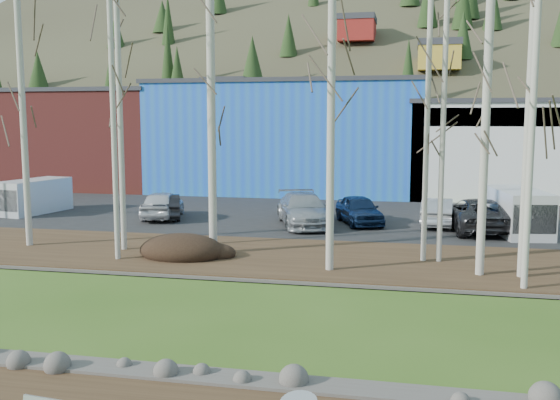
% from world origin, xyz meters
% --- Properties ---
extents(near_bank_rocks, '(80.00, 0.80, 0.50)m').
position_xyz_m(near_bank_rocks, '(0.00, 3.10, 0.00)').
color(near_bank_rocks, '#47423D').
rests_on(near_bank_rocks, ground).
extents(river, '(80.00, 8.00, 0.90)m').
position_xyz_m(river, '(0.00, 7.20, 0.00)').
color(river, black).
rests_on(river, ground).
extents(far_bank_rocks, '(80.00, 0.80, 0.46)m').
position_xyz_m(far_bank_rocks, '(0.00, 11.30, 0.00)').
color(far_bank_rocks, '#47423D').
rests_on(far_bank_rocks, ground).
extents(far_bank, '(80.00, 7.00, 0.15)m').
position_xyz_m(far_bank, '(0.00, 14.50, 0.07)').
color(far_bank, '#382616').
rests_on(far_bank, ground).
extents(parking_lot, '(80.00, 14.00, 0.14)m').
position_xyz_m(parking_lot, '(0.00, 25.00, 0.07)').
color(parking_lot, black).
rests_on(parking_lot, ground).
extents(building_brick, '(16.32, 12.24, 7.80)m').
position_xyz_m(building_brick, '(-24.00, 39.00, 3.91)').
color(building_brick, maroon).
rests_on(building_brick, ground).
extents(building_blue, '(20.40, 12.24, 8.30)m').
position_xyz_m(building_blue, '(-6.00, 39.00, 4.16)').
color(building_blue, blue).
rests_on(building_blue, ground).
extents(building_white, '(18.36, 12.24, 6.80)m').
position_xyz_m(building_white, '(12.00, 38.98, 3.41)').
color(building_white, silver).
rests_on(building_white, ground).
extents(hillside, '(160.00, 72.00, 35.00)m').
position_xyz_m(hillside, '(0.00, 84.00, 17.50)').
color(hillside, '#352F20').
rests_on(hillside, ground).
extents(dirt_mound, '(3.34, 2.36, 0.66)m').
position_xyz_m(dirt_mound, '(-5.57, 13.56, 0.48)').
color(dirt_mound, black).
rests_on(dirt_mound, far_bank).
extents(birch_0, '(0.27, 0.27, 10.46)m').
position_xyz_m(birch_0, '(-12.70, 14.34, 5.38)').
color(birch_0, beige).
rests_on(birch_0, far_bank).
extents(birch_1, '(0.23, 0.23, 11.00)m').
position_xyz_m(birch_1, '(-8.38, 14.37, 5.65)').
color(birch_1, beige).
rests_on(birch_1, far_bank).
extents(birch_2, '(0.32, 0.32, 10.28)m').
position_xyz_m(birch_2, '(-4.58, 14.43, 5.29)').
color(birch_2, beige).
rests_on(birch_2, far_bank).
extents(birch_3, '(0.20, 0.20, 10.90)m').
position_xyz_m(birch_3, '(-7.83, 12.69, 5.60)').
color(birch_3, beige).
rests_on(birch_3, far_bank).
extents(birch_4, '(0.28, 0.28, 9.99)m').
position_xyz_m(birch_4, '(0.31, 12.65, 5.15)').
color(birch_4, beige).
rests_on(birch_4, far_bank).
extents(birch_5, '(0.20, 0.20, 10.01)m').
position_xyz_m(birch_5, '(3.59, 14.80, 5.15)').
color(birch_5, beige).
rests_on(birch_5, far_bank).
extents(birch_6, '(0.21, 0.21, 10.48)m').
position_xyz_m(birch_6, '(6.64, 11.47, 5.39)').
color(birch_6, beige).
rests_on(birch_6, far_bank).
extents(birch_7, '(0.29, 0.29, 10.52)m').
position_xyz_m(birch_7, '(5.44, 13.00, 5.41)').
color(birch_7, beige).
rests_on(birch_7, far_bank).
extents(birch_10, '(0.20, 0.20, 10.01)m').
position_xyz_m(birch_10, '(4.16, 14.80, 5.15)').
color(birch_10, beige).
rests_on(birch_10, far_bank).
extents(birch_11, '(0.29, 0.29, 10.52)m').
position_xyz_m(birch_11, '(6.81, 13.00, 5.41)').
color(birch_11, beige).
rests_on(birch_11, far_bank).
extents(car_0, '(2.55, 4.67, 1.50)m').
position_xyz_m(car_0, '(-10.04, 22.40, 0.89)').
color(car_0, silver).
rests_on(car_0, parking_lot).
extents(car_1, '(2.76, 4.20, 1.31)m').
position_xyz_m(car_1, '(-9.81, 22.46, 0.79)').
color(car_1, black).
rests_on(car_1, parking_lot).
extents(car_2, '(3.93, 5.95, 1.60)m').
position_xyz_m(car_2, '(-2.18, 21.70, 0.94)').
color(car_2, '#989C9F').
rests_on(car_2, parking_lot).
extents(car_3, '(3.12, 4.57, 1.44)m').
position_xyz_m(car_3, '(0.51, 22.76, 0.86)').
color(car_3, '#112241').
rests_on(car_3, parking_lot).
extents(car_4, '(1.75, 4.33, 1.40)m').
position_xyz_m(car_4, '(4.39, 23.07, 0.84)').
color(car_4, '#B4B5B7').
rests_on(car_4, parking_lot).
extents(car_5, '(3.29, 5.93, 1.57)m').
position_xyz_m(car_5, '(6.19, 21.89, 0.93)').
color(car_5, '#272729').
rests_on(car_5, parking_lot).
extents(van_white, '(2.67, 4.95, 2.06)m').
position_xyz_m(van_white, '(7.99, 21.40, 1.17)').
color(van_white, white).
rests_on(van_white, parking_lot).
extents(van_grey, '(2.51, 4.58, 1.90)m').
position_xyz_m(van_grey, '(-18.03, 22.60, 1.09)').
color(van_grey, silver).
rests_on(van_grey, parking_lot).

